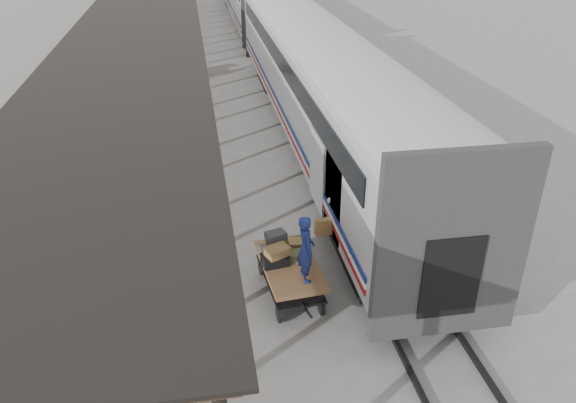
{
  "coord_description": "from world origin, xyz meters",
  "views": [
    {
      "loc": [
        -1.34,
        -12.14,
        8.37
      ],
      "look_at": [
        0.76,
        0.22,
        1.7
      ],
      "focal_mm": 35.0,
      "sensor_mm": 36.0,
      "label": 1
    }
  ],
  "objects_px": {
    "luggage_tug": "(187,67)",
    "pedestrian": "(176,68)",
    "porter": "(306,249)",
    "baggage_cart": "(290,271)"
  },
  "relations": [
    {
      "from": "baggage_cart",
      "to": "pedestrian",
      "type": "xyz_separation_m",
      "value": [
        -2.76,
        18.53,
        0.23
      ]
    },
    {
      "from": "luggage_tug",
      "to": "pedestrian",
      "type": "distance_m",
      "value": 1.58
    },
    {
      "from": "luggage_tug",
      "to": "pedestrian",
      "type": "relative_size",
      "value": 0.82
    },
    {
      "from": "porter",
      "to": "luggage_tug",
      "type": "bearing_deg",
      "value": 4.5
    },
    {
      "from": "porter",
      "to": "pedestrian",
      "type": "relative_size",
      "value": 0.92
    },
    {
      "from": "porter",
      "to": "baggage_cart",
      "type": "bearing_deg",
      "value": 18.69
    },
    {
      "from": "luggage_tug",
      "to": "porter",
      "type": "distance_m",
      "value": 20.81
    },
    {
      "from": "pedestrian",
      "to": "porter",
      "type": "bearing_deg",
      "value": 100.9
    },
    {
      "from": "baggage_cart",
      "to": "pedestrian",
      "type": "relative_size",
      "value": 1.43
    },
    {
      "from": "porter",
      "to": "pedestrian",
      "type": "distance_m",
      "value": 19.43
    }
  ]
}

